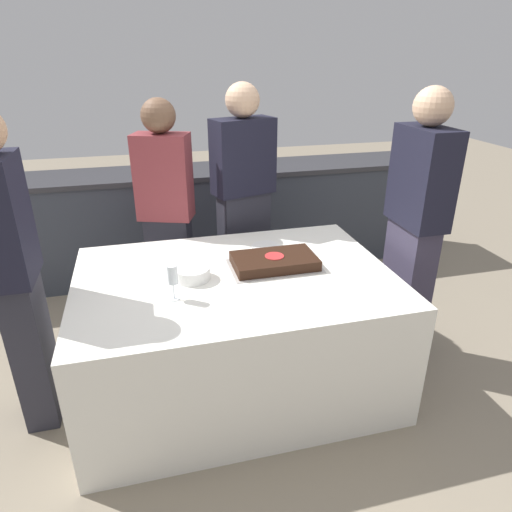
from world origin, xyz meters
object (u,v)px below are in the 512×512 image
object	(u,v)px
plate_stack	(192,273)
person_seated_left	(15,274)
wine_glass	(173,276)
person_seated_right	(414,231)
person_cutting_cake	(244,202)
person_standing_back	(167,213)
cake	(274,261)

from	to	relation	value
plate_stack	person_seated_left	xyz separation A→B (m)	(-0.85, -0.01, 0.11)
wine_glass	person_seated_right	size ratio (longest dim) A/B	0.11
person_seated_left	plate_stack	bearing A→B (deg)	-89.35
wine_glass	person_cutting_cake	size ratio (longest dim) A/B	0.11
plate_stack	wine_glass	bearing A→B (deg)	-120.12
wine_glass	person_seated_right	world-z (taller)	person_seated_right
wine_glass	person_standing_back	distance (m)	1.01
plate_stack	person_seated_right	size ratio (longest dim) A/B	0.11
cake	person_seated_left	bearing A→B (deg)	-177.82
cake	person_seated_right	world-z (taller)	person_seated_right
plate_stack	person_seated_right	xyz separation A→B (m)	(1.31, -0.01, 0.12)
cake	person_cutting_cake	distance (m)	0.78
plate_stack	person_cutting_cake	bearing A→B (deg)	59.74
plate_stack	person_seated_left	distance (m)	0.86
person_seated_right	cake	bearing A→B (deg)	-93.43
person_cutting_cake	person_seated_left	world-z (taller)	person_cutting_cake
person_seated_left	cake	bearing A→B (deg)	-87.82
person_seated_left	person_seated_right	xyz separation A→B (m)	(2.16, 0.00, 0.01)
person_standing_back	person_seated_right	bearing A→B (deg)	169.46
plate_stack	cake	bearing A→B (deg)	4.92
wine_glass	person_seated_right	distance (m)	1.44
wine_glass	person_cutting_cake	distance (m)	1.16
plate_stack	person_seated_left	bearing A→B (deg)	-179.35
plate_stack	person_cutting_cake	world-z (taller)	person_cutting_cake
plate_stack	person_cutting_cake	distance (m)	0.94
plate_stack	person_seated_right	bearing A→B (deg)	-0.42
person_cutting_cake	person_seated_left	xyz separation A→B (m)	(-1.32, -0.82, -0.00)
person_standing_back	wine_glass	bearing A→B (deg)	107.55
cake	person_seated_right	xyz separation A→B (m)	(0.84, -0.05, 0.12)
person_seated_right	wine_glass	bearing A→B (deg)	-82.57
person_cutting_cake	wine_glass	bearing A→B (deg)	43.39
cake	person_seated_left	distance (m)	1.33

